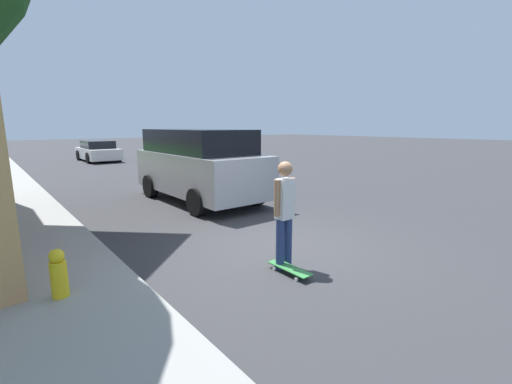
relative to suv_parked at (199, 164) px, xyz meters
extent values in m
plane|color=#333335|center=(-0.75, -4.36, -1.12)|extent=(120.00, 120.00, 0.00)
cube|color=gray|center=(-4.35, 1.64, -1.07)|extent=(1.80, 80.00, 0.10)
cube|color=gray|center=(0.00, -0.03, -0.25)|extent=(1.98, 4.76, 1.14)
cube|color=black|center=(0.00, 0.08, 0.66)|extent=(1.82, 3.71, 0.67)
cylinder|color=black|center=(-0.95, 1.44, -0.77)|extent=(0.24, 0.71, 0.71)
cylinder|color=black|center=(0.95, 1.44, -0.77)|extent=(0.24, 0.71, 0.71)
cylinder|color=black|center=(-0.95, -1.51, -0.77)|extent=(0.24, 0.71, 0.71)
cylinder|color=black|center=(0.95, -1.51, -0.77)|extent=(0.24, 0.71, 0.71)
cube|color=silver|center=(0.89, 14.50, -0.63)|extent=(1.82, 4.18, 0.65)
cube|color=black|center=(0.89, 14.39, -0.07)|extent=(1.60, 2.17, 0.47)
cylinder|color=black|center=(0.01, 15.75, -0.79)|extent=(0.20, 0.66, 0.66)
cylinder|color=black|center=(1.77, 15.75, -0.79)|extent=(0.20, 0.66, 0.66)
cylinder|color=black|center=(0.01, 13.24, -0.79)|extent=(0.20, 0.66, 0.66)
cylinder|color=black|center=(1.77, 13.24, -0.79)|extent=(0.20, 0.66, 0.66)
cylinder|color=navy|center=(-1.55, -5.19, -0.72)|extent=(0.13, 0.13, 0.81)
cylinder|color=navy|center=(-1.38, -5.19, -0.72)|extent=(0.13, 0.13, 0.81)
cube|color=silver|center=(-1.46, -5.19, 0.00)|extent=(0.25, 0.20, 0.62)
sphere|color=#9E7051|center=(-1.46, -5.19, 0.47)|extent=(0.22, 0.22, 0.22)
cylinder|color=#9E7051|center=(-1.62, -5.19, 0.04)|extent=(0.09, 0.09, 0.55)
cylinder|color=#9E7051|center=(-1.30, -5.19, 0.04)|extent=(0.09, 0.09, 0.55)
cube|color=#337F3D|center=(-1.55, -5.41, -1.03)|extent=(0.22, 0.78, 0.02)
cylinder|color=silver|center=(-1.65, -5.17, -1.09)|extent=(0.03, 0.06, 0.06)
cylinder|color=silver|center=(-1.45, -5.17, -1.09)|extent=(0.03, 0.06, 0.06)
cylinder|color=silver|center=(-1.65, -5.65, -1.09)|extent=(0.03, 0.06, 0.06)
cylinder|color=silver|center=(-1.45, -5.65, -1.09)|extent=(0.03, 0.06, 0.06)
cylinder|color=gold|center=(-4.43, -4.23, -0.79)|extent=(0.20, 0.20, 0.47)
sphere|color=gold|center=(-4.43, -4.23, -0.48)|extent=(0.18, 0.18, 0.18)
camera|label=1|loc=(-5.02, -8.89, 1.10)|focal=24.00mm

